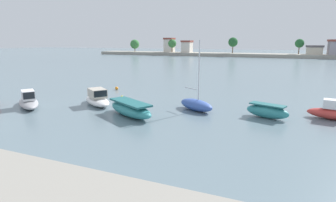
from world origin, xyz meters
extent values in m
ellipsoid|color=#9E9EA3|center=(-1.21, 8.13, 0.38)|extent=(5.26, 4.42, 0.75)
cube|color=silver|center=(-0.90, 7.91, 1.19)|extent=(2.07, 1.90, 0.87)
cube|color=black|center=(-0.17, 7.38, 1.27)|extent=(0.61, 0.80, 0.61)
ellipsoid|color=white|center=(4.34, 11.21, 0.39)|extent=(4.87, 4.18, 0.78)
cube|color=#BCB2A3|center=(4.45, 11.13, 1.20)|extent=(2.40, 2.26, 0.83)
cube|color=black|center=(5.26, 10.55, 1.28)|extent=(0.77, 1.03, 0.58)
ellipsoid|color=teal|center=(9.32, 8.99, 0.54)|extent=(5.70, 4.18, 1.08)
cube|color=#226367|center=(9.32, 8.99, 1.15)|extent=(4.60, 3.40, 0.15)
ellipsoid|color=#3856A8|center=(13.81, 12.86, 0.49)|extent=(4.02, 3.23, 0.98)
cylinder|color=silver|center=(14.03, 12.73, 3.58)|extent=(0.10, 0.10, 5.20)
cylinder|color=#B7B7BC|center=(13.16, 13.26, 1.87)|extent=(1.35, 0.86, 0.08)
ellipsoid|color=teal|center=(19.80, 12.69, 0.52)|extent=(3.59, 2.13, 1.04)
cube|color=#226367|center=(19.80, 12.69, 1.09)|extent=(2.89, 1.74, 0.11)
cube|color=silver|center=(24.61, 14.25, 1.23)|extent=(1.58, 1.14, 0.70)
sphere|color=yellow|center=(4.81, 14.91, 0.14)|extent=(0.27, 0.27, 0.27)
sphere|color=orange|center=(1.52, 18.91, 0.21)|extent=(0.42, 0.42, 0.42)
cube|color=#9E998C|center=(0.00, 102.49, 0.64)|extent=(116.24, 10.16, 1.29)
cube|color=beige|center=(-25.82, 103.51, 4.04)|extent=(3.63, 4.73, 5.51)
cube|color=brown|center=(-25.82, 103.51, 7.14)|extent=(3.99, 5.20, 0.70)
cube|color=beige|center=(-16.79, 101.38, 3.46)|extent=(3.79, 4.61, 4.34)
cube|color=brown|center=(-16.79, 101.38, 5.98)|extent=(4.17, 5.07, 0.70)
cube|color=beige|center=(31.73, 103.82, 2.58)|extent=(5.24, 3.92, 2.58)
cube|color=#565156|center=(31.73, 103.82, 4.22)|extent=(5.76, 4.31, 0.70)
cylinder|color=brown|center=(-42.37, 101.71, 2.15)|extent=(0.36, 0.36, 1.73)
sphere|color=#387A3D|center=(-42.37, 101.71, 4.68)|extent=(4.17, 4.17, 4.17)
cylinder|color=brown|center=(-23.83, 101.95, 2.43)|extent=(0.36, 0.36, 2.29)
sphere|color=#387A3D|center=(-23.83, 101.95, 5.02)|extent=(3.61, 3.61, 3.61)
cylinder|color=brown|center=(26.58, 103.90, 2.62)|extent=(0.36, 0.36, 2.67)
sphere|color=#235B2D|center=(26.58, 103.90, 5.25)|extent=(3.24, 3.24, 3.24)
cylinder|color=brown|center=(2.36, 101.86, 2.72)|extent=(0.36, 0.36, 2.87)
sphere|color=#235B2D|center=(2.36, 101.86, 5.65)|extent=(3.74, 3.74, 3.74)
camera|label=1|loc=(20.43, -9.69, 6.07)|focal=28.76mm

